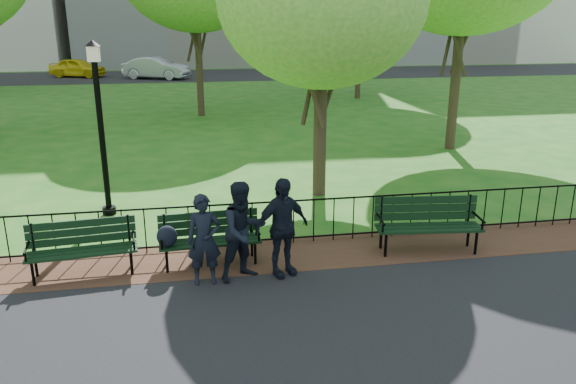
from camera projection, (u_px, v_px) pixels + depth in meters
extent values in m
plane|color=#1B5A17|center=(255.00, 295.00, 8.94)|extent=(120.00, 120.00, 0.00)
cube|color=#382117|center=(245.00, 257.00, 10.35)|extent=(60.00, 1.60, 0.01)
cube|color=black|center=(199.00, 75.00, 41.82)|extent=(70.00, 9.00, 0.01)
cylinder|color=black|center=(242.00, 204.00, 10.56)|extent=(24.00, 0.04, 0.04)
cylinder|color=black|center=(243.00, 241.00, 10.79)|extent=(24.00, 0.04, 0.04)
cylinder|color=black|center=(242.00, 225.00, 10.69)|extent=(0.02, 0.02, 0.90)
cube|color=black|center=(210.00, 242.00, 9.91)|extent=(1.80, 0.57, 0.04)
cube|color=black|center=(208.00, 219.00, 10.05)|extent=(1.78, 0.13, 0.44)
cylinder|color=black|center=(167.00, 262.00, 9.65)|extent=(0.05, 0.05, 0.44)
cylinder|color=black|center=(255.00, 253.00, 9.98)|extent=(0.05, 0.05, 0.44)
cylinder|color=black|center=(166.00, 253.00, 9.98)|extent=(0.05, 0.05, 0.44)
cylinder|color=black|center=(252.00, 246.00, 10.31)|extent=(0.05, 0.05, 0.44)
cylinder|color=black|center=(161.00, 237.00, 9.68)|extent=(0.07, 0.55, 0.04)
cylinder|color=black|center=(257.00, 229.00, 10.04)|extent=(0.07, 0.55, 0.04)
ellipsoid|color=black|center=(167.00, 236.00, 9.59)|extent=(0.36, 0.26, 0.39)
cube|color=black|center=(82.00, 252.00, 9.47)|extent=(1.84, 0.67, 0.04)
cube|color=black|center=(81.00, 228.00, 9.61)|extent=(1.79, 0.23, 0.45)
cylinder|color=black|center=(33.00, 274.00, 9.17)|extent=(0.05, 0.05, 0.45)
cylinder|color=black|center=(131.00, 263.00, 9.58)|extent=(0.05, 0.05, 0.45)
cylinder|color=black|center=(36.00, 265.00, 9.50)|extent=(0.05, 0.05, 0.45)
cylinder|color=black|center=(131.00, 255.00, 9.91)|extent=(0.05, 0.05, 0.45)
cylinder|color=black|center=(26.00, 248.00, 9.19)|extent=(0.10, 0.56, 0.04)
cylinder|color=black|center=(133.00, 237.00, 9.64)|extent=(0.10, 0.56, 0.04)
cube|color=black|center=(429.00, 228.00, 10.44)|extent=(2.00, 0.73, 0.04)
cube|color=black|center=(426.00, 204.00, 10.60)|extent=(1.95, 0.26, 0.49)
cylinder|color=black|center=(386.00, 245.00, 10.28)|extent=(0.05, 0.05, 0.49)
cylinder|color=black|center=(476.00, 243.00, 10.38)|extent=(0.05, 0.05, 0.49)
cylinder|color=black|center=(381.00, 237.00, 10.65)|extent=(0.05, 0.05, 0.49)
cylinder|color=black|center=(468.00, 235.00, 10.75)|extent=(0.05, 0.05, 0.49)
cylinder|color=black|center=(380.00, 219.00, 10.33)|extent=(0.11, 0.61, 0.04)
cylinder|color=black|center=(478.00, 217.00, 10.44)|extent=(0.11, 0.61, 0.04)
cylinder|color=black|center=(109.00, 210.00, 12.59)|extent=(0.30, 0.30, 0.17)
cylinder|color=black|center=(102.00, 140.00, 12.10)|extent=(0.13, 0.13, 3.41)
cube|color=beige|center=(93.00, 54.00, 11.56)|extent=(0.23, 0.23, 0.32)
cone|color=black|center=(92.00, 43.00, 11.49)|extent=(0.34, 0.34, 0.13)
cylinder|color=#2D2116|center=(320.00, 138.00, 13.58)|extent=(0.31, 0.31, 2.85)
cylinder|color=#2D2116|center=(455.00, 89.00, 18.23)|extent=(0.32, 0.32, 3.96)
cylinder|color=#2D2116|center=(200.00, 72.00, 24.41)|extent=(0.31, 0.31, 3.86)
cylinder|color=#2D2116|center=(359.00, 55.00, 29.63)|extent=(0.29, 0.29, 4.53)
imported|color=black|center=(204.00, 240.00, 9.13)|extent=(0.57, 0.39, 1.53)
imported|color=black|center=(243.00, 231.00, 9.28)|extent=(0.93, 0.73, 1.69)
imported|color=black|center=(282.00, 227.00, 9.41)|extent=(1.09, 0.76, 1.72)
imported|color=gold|center=(77.00, 68.00, 40.38)|extent=(4.28, 2.95, 1.35)
imported|color=#A9ACB1|center=(156.00, 68.00, 39.20)|extent=(4.84, 3.32, 1.51)
imported|color=black|center=(334.00, 64.00, 43.30)|extent=(4.79, 2.17, 1.36)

